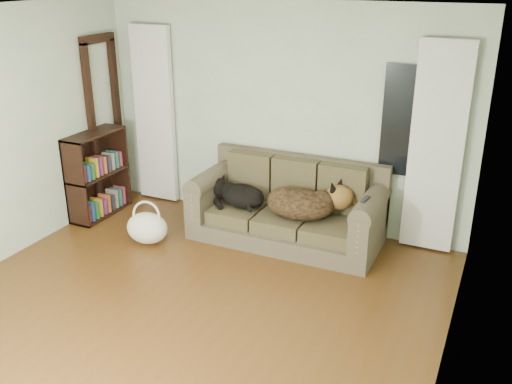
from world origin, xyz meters
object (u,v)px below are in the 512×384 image
at_px(sofa, 286,203).
at_px(bookshelf, 98,177).
at_px(tote_bag, 147,229).
at_px(dog_black_lab, 239,194).
at_px(dog_shepherd, 305,205).

distance_m(sofa, bookshelf, 2.42).
relative_size(tote_bag, bookshelf, 0.46).
xyz_separation_m(dog_black_lab, tote_bag, (-0.83, -0.67, -0.32)).
distance_m(dog_black_lab, tote_bag, 1.12).
bearing_deg(dog_shepherd, bookshelf, 2.24).
distance_m(sofa, tote_bag, 1.60).
height_order(tote_bag, bookshelf, bookshelf).
distance_m(dog_black_lab, bookshelf, 1.85).
xyz_separation_m(dog_shepherd, tote_bag, (-1.63, -0.68, -0.33)).
height_order(dog_black_lab, dog_shepherd, dog_shepherd).
bearing_deg(tote_bag, dog_black_lab, 39.11).
bearing_deg(dog_black_lab, dog_shepherd, 22.57).
relative_size(dog_shepherd, bookshelf, 0.74).
bearing_deg(tote_bag, bookshelf, 156.83).
bearing_deg(bookshelf, dog_shepherd, 8.15).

